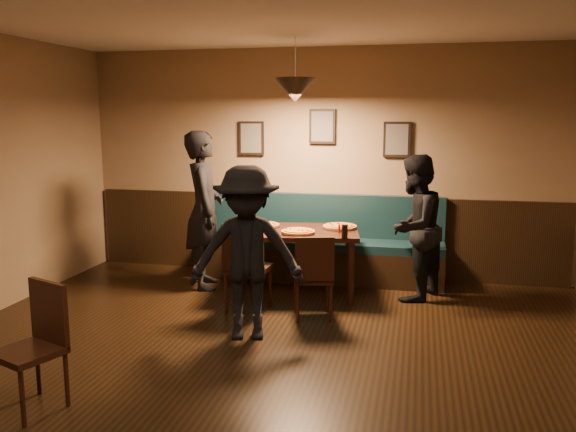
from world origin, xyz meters
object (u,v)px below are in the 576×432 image
(diner_left, at_px, (204,210))
(diner_front, at_px, (247,253))
(booth_bench, at_px, (318,239))
(chair_near_right, at_px, (313,276))
(dining_table, at_px, (295,262))
(soda_glass, at_px, (345,231))
(tabasco_bottle, at_px, (339,228))
(chair_near_left, at_px, (248,266))
(cafe_chair_far, at_px, (28,349))
(diner_right, at_px, (414,228))

(diner_left, bearing_deg, diner_front, -167.12)
(booth_bench, relative_size, chair_near_right, 3.54)
(booth_bench, bearing_deg, chair_near_right, -82.27)
(dining_table, relative_size, soda_glass, 9.58)
(tabasco_bottle, bearing_deg, dining_table, 171.64)
(soda_glass, distance_m, tabasco_bottle, 0.28)
(tabasco_bottle, bearing_deg, chair_near_right, -105.05)
(dining_table, xyz_separation_m, soda_glass, (0.59, -0.33, 0.44))
(chair_near_left, height_order, diner_front, diner_front)
(tabasco_bottle, bearing_deg, booth_bench, 115.83)
(diner_left, height_order, cafe_chair_far, diner_left)
(chair_near_left, relative_size, diner_front, 0.59)
(dining_table, relative_size, chair_near_right, 1.62)
(chair_near_left, distance_m, diner_front, 0.82)
(chair_near_left, bearing_deg, soda_glass, 21.97)
(diner_left, bearing_deg, dining_table, -114.29)
(booth_bench, height_order, chair_near_left, booth_bench)
(chair_near_left, xyz_separation_m, chair_near_right, (0.68, -0.07, -0.04))
(diner_front, bearing_deg, soda_glass, 41.73)
(soda_glass, height_order, tabasco_bottle, soda_glass)
(chair_near_right, distance_m, diner_left, 1.69)
(dining_table, relative_size, cafe_chair_far, 1.59)
(chair_near_right, xyz_separation_m, tabasco_bottle, (0.17, 0.64, 0.37))
(chair_near_right, height_order, diner_left, diner_left)
(dining_table, relative_size, tabasco_bottle, 12.87)
(cafe_chair_far, bearing_deg, tabasco_bottle, -99.07)
(booth_bench, height_order, diner_front, diner_front)
(chair_near_left, xyz_separation_m, soda_glass, (0.94, 0.30, 0.35))
(tabasco_bottle, bearing_deg, diner_left, 174.44)
(diner_right, relative_size, cafe_chair_far, 1.82)
(tabasco_bottle, bearing_deg, soda_glass, -70.96)
(dining_table, bearing_deg, booth_bench, 68.50)
(diner_left, distance_m, tabasco_bottle, 1.60)
(dining_table, xyz_separation_m, diner_left, (-1.08, 0.08, 0.54))
(diner_left, bearing_deg, booth_bench, -84.62)
(chair_near_left, bearing_deg, chair_near_right, -1.94)
(chair_near_right, bearing_deg, cafe_chair_far, -139.72)
(chair_near_left, xyz_separation_m, diner_right, (1.64, 0.77, 0.32))
(chair_near_left, bearing_deg, cafe_chair_far, -106.09)
(cafe_chair_far, bearing_deg, soda_glass, -102.81)
(dining_table, relative_size, chair_near_left, 1.49)
(diner_right, bearing_deg, soda_glass, -31.22)
(booth_bench, xyz_separation_m, soda_glass, (0.45, -1.00, 0.31))
(booth_bench, relative_size, diner_right, 1.90)
(chair_near_right, bearing_deg, diner_front, -141.84)
(diner_left, xyz_separation_m, cafe_chair_far, (-0.12, -3.06, -0.47))
(soda_glass, xyz_separation_m, cafe_chair_far, (-1.80, -2.64, -0.38))
(soda_glass, distance_m, cafe_chair_far, 3.22)
(chair_near_left, bearing_deg, diner_right, 29.24)
(chair_near_right, distance_m, tabasco_bottle, 0.75)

